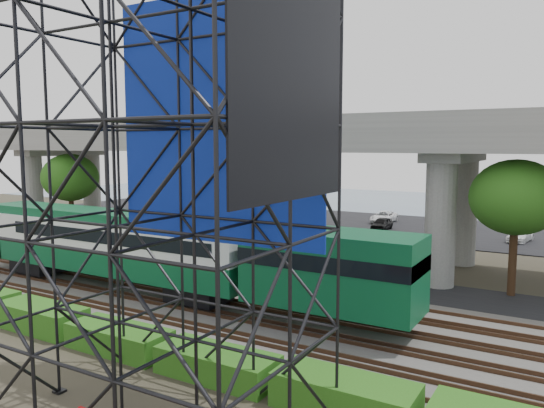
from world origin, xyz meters
The scene contains 13 objects.
ground centered at (0.00, 0.00, 0.00)m, with size 140.00×140.00×0.00m, color #474233.
ballast_bed centered at (0.00, 2.00, 0.10)m, with size 90.00×12.00×0.20m, color slate.
service_road centered at (0.00, 10.50, 0.04)m, with size 90.00×5.00×0.08m, color black.
parking_lot centered at (0.00, 34.00, 0.04)m, with size 90.00×18.00×0.08m, color black.
harbor_water centered at (0.00, 56.00, 0.01)m, with size 140.00×40.00×0.03m, color #4A5E7A.
rail_tracks centered at (0.00, 2.00, 0.28)m, with size 90.00×9.52×0.16m.
commuter_train centered at (-4.19, 2.00, 2.88)m, with size 29.30×3.06×4.30m.
overpass centered at (-0.44, 16.00, 8.21)m, with size 80.00×12.00×12.40m.
scaffold_tower centered at (6.54, -7.98, 7.47)m, with size 9.36×6.36×15.00m.
hedge_strip centered at (1.01, -4.30, 0.56)m, with size 34.60×1.80×1.20m.
trees centered at (-4.67, 16.17, 5.57)m, with size 40.94×16.94×7.69m.
suv centered at (-19.26, 11.04, 0.83)m, with size 2.49×5.41×1.50m, color black.
parked_cars centered at (-0.08, 33.62, 0.67)m, with size 39.35×9.28×1.25m.
Camera 1 is at (17.13, -19.26, 8.45)m, focal length 35.00 mm.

